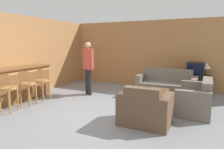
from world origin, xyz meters
TOP-DOWN VIEW (x-y plane):
  - ground_plane at (0.00, 0.00)m, footprint 24.00×24.00m
  - wall_back at (0.00, 3.72)m, footprint 9.40×0.08m
  - wall_left at (-3.16, 1.36)m, footprint 0.08×8.72m
  - bar_counter at (-2.83, -0.25)m, footprint 0.55×2.63m
  - bar_chair_near at (-2.19, -0.83)m, footprint 0.49×0.49m
  - bar_chair_mid at (-2.19, -0.22)m, footprint 0.46×0.46m
  - bar_chair_far at (-2.19, 0.31)m, footprint 0.43×0.43m
  - couch_far at (1.10, 2.41)m, footprint 1.84×0.85m
  - armchair_near at (1.13, -0.12)m, footprint 1.05×0.80m
  - loveseat_right at (2.05, 1.22)m, footprint 0.78×1.44m
  - coffee_table at (1.06, 1.27)m, footprint 0.55×0.90m
  - tv_unit at (1.89, 3.34)m, footprint 1.01×0.50m
  - tv at (1.89, 3.34)m, footprint 0.55×0.45m
  - book_on_table at (1.11, 1.36)m, footprint 0.17×0.18m
  - table_lamp at (2.22, 3.34)m, footprint 0.30×0.30m
  - person_by_window at (-1.32, 1.50)m, footprint 0.53×0.41m

SIDE VIEW (x-z plane):
  - ground_plane at x=0.00m, z-range 0.00..0.00m
  - tv_unit at x=1.89m, z-range 0.00..0.63m
  - loveseat_right at x=2.05m, z-range -0.11..0.74m
  - couch_far at x=1.10m, z-range -0.12..0.76m
  - armchair_near at x=1.13m, z-range -0.11..0.75m
  - coffee_table at x=1.06m, z-range 0.14..0.57m
  - book_on_table at x=1.11m, z-range 0.42..0.44m
  - bar_counter at x=-2.83m, z-range 0.00..1.02m
  - bar_chair_near at x=-2.19m, z-range 0.05..1.04m
  - bar_chair_mid at x=-2.19m, z-range 0.05..1.04m
  - bar_chair_far at x=-2.19m, z-range 0.05..1.04m
  - tv at x=1.89m, z-range 0.63..1.07m
  - table_lamp at x=2.22m, z-range 0.74..1.18m
  - person_by_window at x=-1.32m, z-range 0.11..1.87m
  - wall_back at x=0.00m, z-range 0.00..2.60m
  - wall_left at x=-3.16m, z-range 0.00..2.60m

